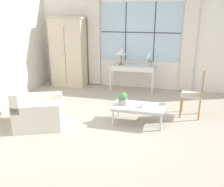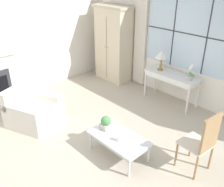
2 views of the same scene
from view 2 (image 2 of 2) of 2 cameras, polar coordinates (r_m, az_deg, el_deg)
The scene contains 12 objects.
ground_plane at distance 4.53m, azimuth -6.15°, elevation -13.81°, with size 14.00×14.00×0.00m, color #B2A893.
wall_back_windowed at distance 5.95m, azimuth 17.19°, elevation 10.80°, with size 7.20×0.14×2.80m.
wall_left at distance 6.56m, azimuth -19.24°, elevation 11.97°, with size 0.06×7.20×2.80m, color white.
armoire at distance 7.02m, azimuth 0.39°, elevation 11.28°, with size 1.08×0.60×2.05m.
console_table at distance 5.99m, azimuth 13.47°, elevation 3.65°, with size 1.28×0.50×0.73m.
table_lamp at distance 6.00m, azimuth 11.26°, elevation 8.59°, with size 0.30×0.30×0.48m.
potted_orchid at distance 5.68m, azimuth 17.44°, elevation 4.36°, with size 0.17×0.13×0.38m.
armchair_upholstered at distance 5.44m, azimuth -17.60°, elevation -3.88°, with size 1.15×1.15×0.79m.
side_chair_wooden at distance 4.07m, azimuth 20.03°, elevation -10.03°, with size 0.48×0.48×1.08m.
coffee_table at distance 4.31m, azimuth 1.54°, elevation -10.35°, with size 1.04×0.58×0.38m.
potted_plant_small at distance 4.41m, azimuth -1.42°, elevation -6.68°, with size 0.18×0.18×0.25m.
pillar_candle at distance 4.16m, azimuth 1.66°, elevation -10.24°, with size 0.11×0.11×0.12m.
Camera 2 is at (2.79, -1.99, 2.97)m, focal length 40.00 mm.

